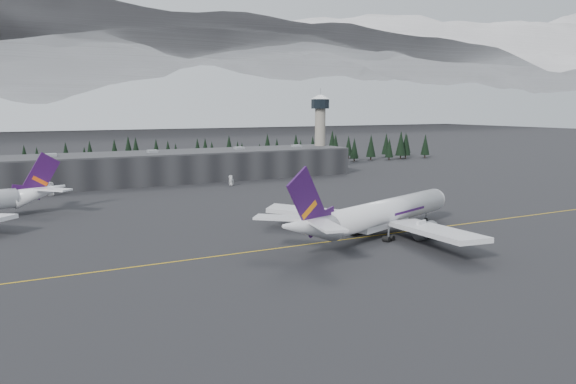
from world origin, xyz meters
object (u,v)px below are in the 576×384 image
control_tower (320,124)px  gse_vehicle_b (231,184)px  jet_main (376,215)px  terminal (176,166)px  gse_vehicle_a (51,194)px

control_tower → gse_vehicle_b: bearing=-153.3°
control_tower → jet_main: control_tower is taller
terminal → control_tower: bearing=2.3°
gse_vehicle_a → terminal: bearing=33.6°
control_tower → jet_main: (-63.03, -131.43, -17.84)m
jet_main → gse_vehicle_b: 101.47m
jet_main → gse_vehicle_a: jet_main is taller
jet_main → gse_vehicle_b: jet_main is taller
gse_vehicle_a → gse_vehicle_b: gse_vehicle_b is taller
control_tower → gse_vehicle_b: control_tower is taller
gse_vehicle_b → terminal: bearing=179.7°
terminal → control_tower: (75.00, 3.00, 17.11)m
terminal → jet_main: (11.97, -128.43, -0.74)m
control_tower → gse_vehicle_a: control_tower is taller
gse_vehicle_b → control_tower: bearing=87.4°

